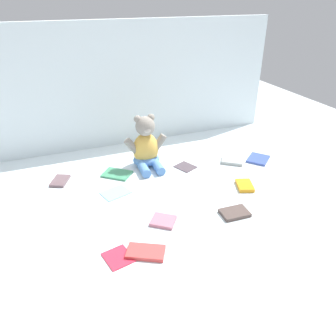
{
  "coord_description": "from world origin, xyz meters",
  "views": [
    {
      "loc": [
        -0.48,
        -1.29,
        0.8
      ],
      "look_at": [
        -0.01,
        -0.1,
        0.1
      ],
      "focal_mm": 34.98,
      "sensor_mm": 36.0,
      "label": 1
    }
  ],
  "objects": [
    {
      "name": "teddy_bear",
      "position": [
        -0.03,
        0.14,
        0.1
      ],
      "size": [
        0.22,
        0.2,
        0.27
      ],
      "rotation": [
        0.0,
        0.0,
        -0.04
      ],
      "color": "#E5B24C",
      "rests_on": "ground_plane"
    },
    {
      "name": "book_case_1",
      "position": [
        -0.33,
        -0.46,
        0.0
      ],
      "size": [
        0.1,
        0.11,
        0.01
      ],
      "primitive_type": "cube",
      "rotation": [
        0.0,
        0.0,
        0.22
      ],
      "color": "#D72A41",
      "rests_on": "ground_plane"
    },
    {
      "name": "book_case_6",
      "position": [
        -0.12,
        -0.34,
        0.01
      ],
      "size": [
        0.12,
        0.12,
        0.01
      ],
      "primitive_type": "cube",
      "rotation": [
        0.0,
        0.0,
        0.93
      ],
      "color": "#B86B7F",
      "rests_on": "ground_plane"
    },
    {
      "name": "ground_plane",
      "position": [
        0.0,
        0.0,
        0.0
      ],
      "size": [
        3.2,
        3.2,
        0.0
      ],
      "primitive_type": "plane",
      "color": "silver"
    },
    {
      "name": "book_case_5",
      "position": [
        0.32,
        -0.23,
        0.01
      ],
      "size": [
        0.1,
        0.12,
        0.02
      ],
      "primitive_type": "cube",
      "rotation": [
        0.0,
        0.0,
        5.94
      ],
      "color": "orange",
      "rests_on": "ground_plane"
    },
    {
      "name": "book_case_0",
      "position": [
        -0.25,
        -0.06,
        0.0
      ],
      "size": [
        0.14,
        0.12,
        0.01
      ],
      "primitive_type": "cube",
      "rotation": [
        0.0,
        0.0,
        1.87
      ],
      "color": "#8AC0E4",
      "rests_on": "ground_plane"
    },
    {
      "name": "book_case_10",
      "position": [
        0.16,
        -0.39,
        0.01
      ],
      "size": [
        0.11,
        0.08,
        0.01
      ],
      "primitive_type": "cube",
      "rotation": [
        0.0,
        0.0,
        4.67
      ],
      "color": "#4D3E39",
      "rests_on": "ground_plane"
    },
    {
      "name": "book_case_4",
      "position": [
        -0.24,
        -0.48,
        0.01
      ],
      "size": [
        0.15,
        0.13,
        0.02
      ],
      "primitive_type": "cube",
      "rotation": [
        0.0,
        0.0,
        1.08
      ],
      "color": "#D94240",
      "rests_on": "ground_plane"
    },
    {
      "name": "book_case_3",
      "position": [
        0.4,
        0.01,
        0.01
      ],
      "size": [
        0.14,
        0.14,
        0.02
      ],
      "primitive_type": "cube",
      "rotation": [
        0.0,
        0.0,
        4.08
      ],
      "color": "#9AA1A0",
      "rests_on": "ground_plane"
    },
    {
      "name": "book_case_9",
      "position": [
        -0.47,
        0.13,
        0.01
      ],
      "size": [
        0.11,
        0.12,
        0.01
      ],
      "primitive_type": "cube",
      "rotation": [
        0.0,
        0.0,
        2.7
      ],
      "color": "#634B50",
      "rests_on": "ground_plane"
    },
    {
      "name": "book_case_2",
      "position": [
        0.14,
        0.05,
        0.0
      ],
      "size": [
        0.12,
        0.12,
        0.01
      ],
      "primitive_type": "cube",
      "rotation": [
        0.0,
        0.0,
        0.43
      ],
      "color": "#4B3F47",
      "rests_on": "ground_plane"
    },
    {
      "name": "book_case_7",
      "position": [
        -0.2,
        0.1,
        0.01
      ],
      "size": [
        0.16,
        0.16,
        0.01
      ],
      "primitive_type": "cube",
      "rotation": [
        0.0,
        0.0,
        0.89
      ],
      "color": "#3E8D63",
      "rests_on": "ground_plane"
    },
    {
      "name": "book_case_8",
      "position": [
        0.54,
        -0.02,
        0.01
      ],
      "size": [
        0.16,
        0.15,
        0.01
      ],
      "primitive_type": "cube",
      "rotation": [
        0.0,
        0.0,
        5.42
      ],
      "color": "#3A51A6",
      "rests_on": "ground_plane"
    },
    {
      "name": "backdrop_drape",
      "position": [
        0.0,
        0.47,
        0.34
      ],
      "size": [
        1.67,
        0.03,
        0.67
      ],
      "primitive_type": "cube",
      "color": "silver",
      "rests_on": "ground_plane"
    }
  ]
}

